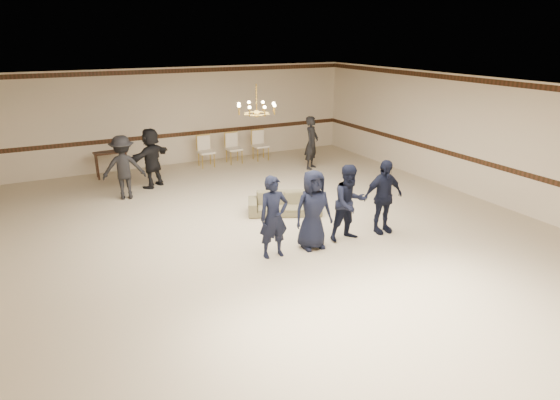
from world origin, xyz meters
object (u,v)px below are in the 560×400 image
at_px(chandelier, 256,99).
at_px(boy_a, 274,217).
at_px(boy_d, 383,197).
at_px(adult_mid, 152,158).
at_px(boy_b, 313,210).
at_px(adult_right, 312,143).
at_px(banquet_chair_right, 261,146).
at_px(settee, 285,203).
at_px(banquet_chair_mid, 234,149).
at_px(console_table, 112,164).
at_px(banquet_chair_left, 206,152).
at_px(boy_c, 349,203).
at_px(adult_left, 124,167).

bearing_deg(chandelier, boy_a, -105.51).
xyz_separation_m(boy_d, adult_mid, (-3.80, 5.69, 0.03)).
bearing_deg(chandelier, boy_b, -78.83).
bearing_deg(adult_right, banquet_chair_right, 80.87).
relative_size(chandelier, boy_b, 0.56).
distance_m(boy_d, banquet_chair_right, 7.08).
bearing_deg(boy_b, boy_a, -176.24).
xyz_separation_m(boy_a, settee, (1.30, 2.00, -0.57)).
distance_m(boy_a, boy_b, 0.90).
height_order(boy_d, adult_right, adult_right).
distance_m(boy_a, settee, 2.45).
distance_m(banquet_chair_mid, console_table, 4.01).
distance_m(banquet_chair_left, banquet_chair_mid, 1.00).
bearing_deg(chandelier, boy_d, -41.08).
distance_m(boy_d, banquet_chair_left, 7.28).
xyz_separation_m(adult_right, console_table, (-6.02, 1.98, -0.46)).
bearing_deg(banquet_chair_mid, console_table, 175.78).
relative_size(boy_c, banquet_chair_right, 1.64).
height_order(boy_b, adult_mid, adult_mid).
bearing_deg(boy_a, adult_mid, 102.82).
height_order(settee, adult_right, adult_right).
distance_m(boy_a, banquet_chair_left, 7.14).
relative_size(banquet_chair_right, console_table, 1.06).
distance_m(banquet_chair_left, console_table, 3.01).
bearing_deg(chandelier, banquet_chair_left, 84.90).
distance_m(banquet_chair_mid, banquet_chair_right, 1.00).
bearing_deg(boy_d, adult_mid, 126.97).
relative_size(boy_c, banquet_chair_mid, 1.64).
height_order(chandelier, banquet_chair_left, chandelier).
bearing_deg(adult_right, adult_mid, 136.64).
bearing_deg(chandelier, settee, 7.97).
xyz_separation_m(adult_left, banquet_chair_mid, (3.98, 2.08, -0.35)).
xyz_separation_m(boy_d, adult_right, (1.30, 5.29, 0.03)).
distance_m(boy_c, console_table, 8.22).
xyz_separation_m(boy_a, banquet_chair_left, (0.99, 7.06, -0.33)).
bearing_deg(banquet_chair_left, banquet_chair_mid, -3.02).
bearing_deg(settee, banquet_chair_left, 117.16).
xyz_separation_m(adult_mid, banquet_chair_mid, (3.08, 1.38, -0.35)).
relative_size(boy_d, banquet_chair_left, 1.64).
height_order(boy_a, banquet_chair_left, boy_a).
bearing_deg(console_table, banquet_chair_mid, -7.62).
xyz_separation_m(boy_d, banquet_chair_left, (-1.71, 7.06, -0.33)).
bearing_deg(boy_c, console_table, 118.02).
distance_m(boy_b, console_table, 7.84).
bearing_deg(banquet_chair_right, adult_left, -157.40).
bearing_deg(boy_c, settee, 104.43).
bearing_deg(adult_left, adult_right, -166.98).
relative_size(boy_a, adult_left, 0.97).
height_order(boy_a, banquet_chair_mid, boy_a).
distance_m(adult_mid, banquet_chair_right, 4.32).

